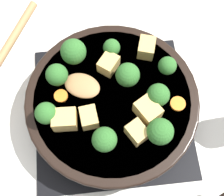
% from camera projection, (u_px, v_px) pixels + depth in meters
% --- Properties ---
extents(ground_plane, '(2.40, 2.40, 0.00)m').
position_uv_depth(ground_plane, '(112.00, 112.00, 0.64)').
color(ground_plane, white).
extents(front_burner_grate, '(0.31, 0.31, 0.03)m').
position_uv_depth(front_burner_grate, '(112.00, 110.00, 0.63)').
color(front_burner_grate, black).
rests_on(front_burner_grate, ground_plane).
extents(skillet_pan, '(0.36, 0.44, 0.05)m').
position_uv_depth(skillet_pan, '(113.00, 103.00, 0.59)').
color(skillet_pan, black).
rests_on(skillet_pan, front_burner_grate).
extents(wooden_spoon, '(0.26, 0.24, 0.02)m').
position_uv_depth(wooden_spoon, '(33.00, 68.00, 0.59)').
color(wooden_spoon, '#A87A4C').
rests_on(wooden_spoon, skillet_pan).
extents(tofu_cube_center_large, '(0.04, 0.05, 0.03)m').
position_uv_depth(tofu_cube_center_large, '(137.00, 132.00, 0.53)').
color(tofu_cube_center_large, tan).
rests_on(tofu_cube_center_large, skillet_pan).
extents(tofu_cube_near_handle, '(0.04, 0.04, 0.03)m').
position_uv_depth(tofu_cube_near_handle, '(146.00, 48.00, 0.59)').
color(tofu_cube_near_handle, tan).
rests_on(tofu_cube_near_handle, skillet_pan).
extents(tofu_cube_east_chunk, '(0.05, 0.05, 0.03)m').
position_uv_depth(tofu_cube_east_chunk, '(148.00, 110.00, 0.54)').
color(tofu_cube_east_chunk, tan).
rests_on(tofu_cube_east_chunk, skillet_pan).
extents(tofu_cube_west_chunk, '(0.05, 0.05, 0.03)m').
position_uv_depth(tofu_cube_west_chunk, '(108.00, 64.00, 0.58)').
color(tofu_cube_west_chunk, tan).
rests_on(tofu_cube_west_chunk, skillet_pan).
extents(tofu_cube_back_piece, '(0.03, 0.04, 0.03)m').
position_uv_depth(tofu_cube_back_piece, '(89.00, 118.00, 0.54)').
color(tofu_cube_back_piece, tan).
rests_on(tofu_cube_back_piece, skillet_pan).
extents(tofu_cube_front_piece, '(0.04, 0.04, 0.03)m').
position_uv_depth(tofu_cube_front_piece, '(65.00, 120.00, 0.54)').
color(tofu_cube_front_piece, tan).
rests_on(tofu_cube_front_piece, skillet_pan).
extents(broccoli_floret_near_spoon, '(0.04, 0.04, 0.05)m').
position_uv_depth(broccoli_floret_near_spoon, '(128.00, 75.00, 0.56)').
color(broccoli_floret_near_spoon, '#709956').
rests_on(broccoli_floret_near_spoon, skillet_pan).
extents(broccoli_floret_center_top, '(0.04, 0.04, 0.05)m').
position_uv_depth(broccoli_floret_center_top, '(158.00, 95.00, 0.54)').
color(broccoli_floret_center_top, '#709956').
rests_on(broccoli_floret_center_top, skillet_pan).
extents(broccoli_floret_east_rim, '(0.05, 0.05, 0.05)m').
position_uv_depth(broccoli_floret_east_rim, '(160.00, 132.00, 0.52)').
color(broccoli_floret_east_rim, '#709956').
rests_on(broccoli_floret_east_rim, skillet_pan).
extents(broccoli_floret_west_rim, '(0.04, 0.04, 0.05)m').
position_uv_depth(broccoli_floret_west_rim, '(46.00, 113.00, 0.53)').
color(broccoli_floret_west_rim, '#709956').
rests_on(broccoli_floret_west_rim, skillet_pan).
extents(broccoli_floret_north_edge, '(0.04, 0.04, 0.05)m').
position_uv_depth(broccoli_floret_north_edge, '(104.00, 140.00, 0.51)').
color(broccoli_floret_north_edge, '#709956').
rests_on(broccoli_floret_north_edge, skillet_pan).
extents(broccoli_floret_south_cluster, '(0.03, 0.03, 0.04)m').
position_uv_depth(broccoli_floret_south_cluster, '(167.00, 66.00, 0.57)').
color(broccoli_floret_south_cluster, '#709956').
rests_on(broccoli_floret_south_cluster, skillet_pan).
extents(broccoli_floret_mid_floret, '(0.05, 0.05, 0.05)m').
position_uv_depth(broccoli_floret_mid_floret, '(73.00, 52.00, 0.57)').
color(broccoli_floret_mid_floret, '#709956').
rests_on(broccoli_floret_mid_floret, skillet_pan).
extents(broccoli_floret_small_inner, '(0.04, 0.04, 0.05)m').
position_uv_depth(broccoli_floret_small_inner, '(57.00, 75.00, 0.56)').
color(broccoli_floret_small_inner, '#709956').
rests_on(broccoli_floret_small_inner, skillet_pan).
extents(broccoli_floret_tall_stem, '(0.03, 0.03, 0.04)m').
position_uv_depth(broccoli_floret_tall_stem, '(112.00, 48.00, 0.58)').
color(broccoli_floret_tall_stem, '#709956').
rests_on(broccoli_floret_tall_stem, skillet_pan).
extents(carrot_slice_orange_thin, '(0.02, 0.02, 0.01)m').
position_uv_depth(carrot_slice_orange_thin, '(61.00, 96.00, 0.57)').
color(carrot_slice_orange_thin, orange).
rests_on(carrot_slice_orange_thin, skillet_pan).
extents(carrot_slice_near_center, '(0.03, 0.03, 0.01)m').
position_uv_depth(carrot_slice_near_center, '(178.00, 104.00, 0.56)').
color(carrot_slice_near_center, orange).
rests_on(carrot_slice_near_center, skillet_pan).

